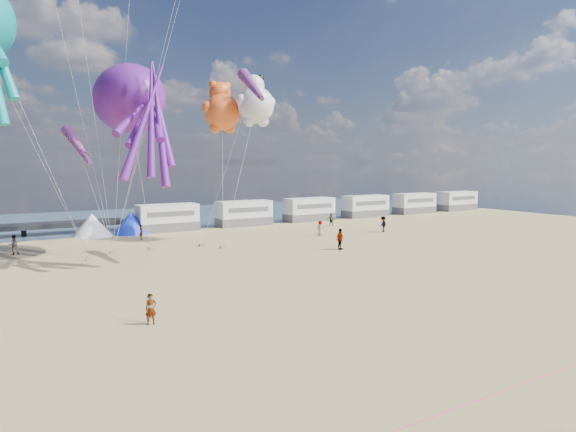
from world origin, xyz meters
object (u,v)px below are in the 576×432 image
(beachgoer_0, at_px, (320,228))
(sandbag_c, at_px, (223,247))
(tent_blue, at_px, (131,223))
(motorhome_2, at_px, (309,209))
(kite_octopus_purple, at_px, (129,99))
(motorhome_5, at_px, (457,201))
(windsock_mid, at_px, (252,86))
(motorhome_4, at_px, (414,203))
(tent_white, at_px, (92,225))
(motorhome_1, at_px, (244,213))
(sandbag_d, at_px, (202,245))
(kite_teddy_orange, at_px, (222,112))
(beachgoer_7, at_px, (14,245))
(standing_person, at_px, (151,309))
(beachgoer_3, at_px, (340,239))
(sandbag_a, at_px, (89,259))
(beachgoer_5, at_px, (141,232))
(kite_panda, at_px, (256,105))
(beachgoer_4, at_px, (331,219))
(motorhome_3, at_px, (365,206))
(sandbag_b, at_px, (152,248))
(sandbag_e, at_px, (113,252))
(motorhome_0, at_px, (168,218))
(beachgoer_2, at_px, (383,224))
(windsock_right, at_px, (78,146))

(beachgoer_0, relative_size, sandbag_c, 3.12)
(sandbag_c, bearing_deg, tent_blue, 107.73)
(motorhome_2, relative_size, kite_octopus_purple, 0.54)
(motorhome_5, xyz_separation_m, windsock_mid, (-46.91, -19.24, 12.03))
(motorhome_4, relative_size, tent_white, 1.65)
(motorhome_1, xyz_separation_m, sandbag_d, (-10.19, -11.63, -1.39))
(tent_white, relative_size, sandbag_c, 8.00)
(kite_teddy_orange, bearing_deg, beachgoer_7, 159.81)
(tent_blue, relative_size, standing_person, 2.70)
(motorhome_2, distance_m, tent_blue, 23.00)
(motorhome_5, distance_m, beachgoer_0, 36.95)
(motorhome_2, bearing_deg, standing_person, -133.81)
(beachgoer_3, bearing_deg, beachgoer_7, 133.82)
(sandbag_a, distance_m, windsock_mid, 18.57)
(motorhome_2, bearing_deg, motorhome_5, 0.00)
(motorhome_1, relative_size, motorhome_5, 1.00)
(tent_white, bearing_deg, motorhome_4, 0.00)
(beachgoer_5, distance_m, kite_panda, 16.84)
(sandbag_d, bearing_deg, motorhome_5, 13.57)
(motorhome_5, bearing_deg, kite_teddy_orange, -169.45)
(beachgoer_4, distance_m, kite_octopus_purple, 28.94)
(motorhome_3, bearing_deg, beachgoer_0, -143.85)
(motorhome_5, bearing_deg, windsock_mid, -157.69)
(tent_blue, bearing_deg, sandbag_c, -72.27)
(tent_blue, relative_size, sandbag_d, 8.00)
(sandbag_b, height_order, sandbag_e, same)
(beachgoer_4, relative_size, sandbag_b, 3.01)
(motorhome_3, bearing_deg, sandbag_c, -153.83)
(motorhome_2, relative_size, kite_teddy_orange, 1.08)
(windsock_mid, bearing_deg, motorhome_0, 104.94)
(kite_teddy_orange, bearing_deg, tent_white, 124.64)
(motorhome_0, relative_size, sandbag_d, 13.20)
(tent_blue, xyz_separation_m, beachgoer_7, (-11.65, -7.73, -0.37))
(sandbag_c, bearing_deg, sandbag_e, 164.49)
(beachgoer_0, relative_size, kite_octopus_purple, 0.13)
(tent_blue, bearing_deg, sandbag_e, -111.78)
(windsock_mid, bearing_deg, tent_blue, 116.60)
(beachgoer_2, xyz_separation_m, sandbag_b, (-25.04, 2.08, -0.75))
(motorhome_5, relative_size, standing_person, 4.46)
(motorhome_4, xyz_separation_m, sandbag_d, (-38.69, -11.63, -1.39))
(sandbag_b, distance_m, kite_teddy_orange, 15.15)
(sandbag_a, xyz_separation_m, kite_octopus_purple, (3.79, 1.28, 12.68))
(beachgoer_5, bearing_deg, sandbag_d, -154.98)
(motorhome_5, bearing_deg, beachgoer_7, -173.03)
(standing_person, distance_m, sandbag_c, 21.52)
(standing_person, bearing_deg, windsock_right, 92.13)
(sandbag_b, bearing_deg, motorhome_4, 14.42)
(motorhome_0, relative_size, standing_person, 4.46)
(beachgoer_7, relative_size, kite_teddy_orange, 0.27)
(windsock_mid, bearing_deg, beachgoer_3, 9.39)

